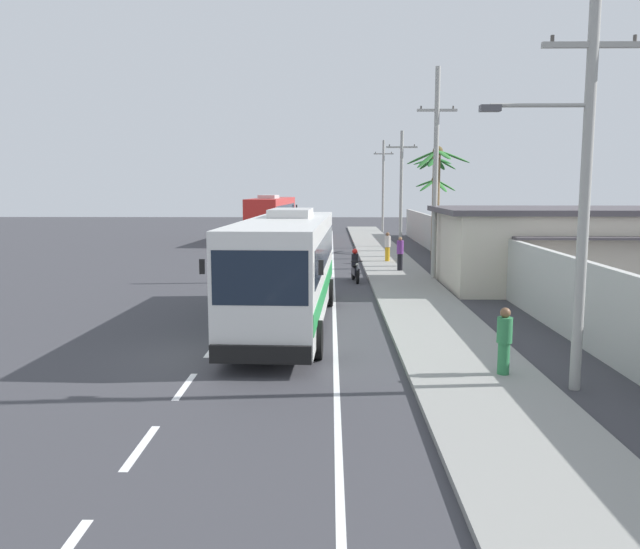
{
  "coord_description": "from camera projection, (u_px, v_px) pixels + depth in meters",
  "views": [
    {
      "loc": [
        3.33,
        -16.79,
        4.56
      ],
      "look_at": [
        3.0,
        4.1,
        1.7
      ],
      "focal_mm": 36.19,
      "sensor_mm": 36.0,
      "label": 1
    }
  ],
  "objects": [
    {
      "name": "coach_bus_foreground",
      "position": [
        287.0,
        266.0,
        21.1
      ],
      "size": [
        3.26,
        12.08,
        3.79
      ],
      "color": "silver",
      "rests_on": "ground"
    },
    {
      "name": "palm_third",
      "position": [
        435.0,
        186.0,
        40.67
      ],
      "size": [
        2.8,
        2.53,
        6.58
      ],
      "color": "brown",
      "rests_on": "ground"
    },
    {
      "name": "utility_pole_mid",
      "position": [
        436.0,
        173.0,
        30.73
      ],
      "size": [
        1.89,
        0.24,
        10.13
      ],
      "color": "#9E9E99",
      "rests_on": "ground"
    },
    {
      "name": "coach_bus_far_lane",
      "position": [
        272.0,
        217.0,
        53.91
      ],
      "size": [
        3.5,
        12.25,
        3.88
      ],
      "color": "red",
      "rests_on": "ground"
    },
    {
      "name": "pedestrian_far_walk",
      "position": [
        504.0,
        339.0,
        15.19
      ],
      "size": [
        0.36,
        0.36,
        1.6
      ],
      "rotation": [
        0.0,
        0.0,
        1.86
      ],
      "color": "#2D7A47",
      "rests_on": "sidewalk_kerb"
    },
    {
      "name": "ground_plane",
      "position": [
        206.0,
        358.0,
        17.31
      ],
      "size": [
        160.0,
        160.0,
        0.0
      ],
      "primitive_type": "plane",
      "color": "#3A3A3F"
    },
    {
      "name": "sidewalk_kerb",
      "position": [
        413.0,
        294.0,
        27.1
      ],
      "size": [
        3.2,
        90.0,
        0.14
      ],
      "primitive_type": "cube",
      "color": "gray",
      "rests_on": "ground"
    },
    {
      "name": "motorcycle_beside_bus",
      "position": [
        355.0,
        268.0,
        31.1
      ],
      "size": [
        0.56,
        1.96,
        1.58
      ],
      "color": "black",
      "rests_on": "ground"
    },
    {
      "name": "utility_pole_distant",
      "position": [
        383.0,
        185.0,
        64.43
      ],
      "size": [
        1.98,
        0.24,
        9.12
      ],
      "color": "#9E9E99",
      "rests_on": "ground"
    },
    {
      "name": "palm_nearest",
      "position": [
        437.0,
        186.0,
        35.63
      ],
      "size": [
        3.54,
        3.76,
        6.77
      ],
      "color": "brown",
      "rests_on": "ground"
    },
    {
      "name": "utility_pole_far",
      "position": [
        401.0,
        187.0,
        47.64
      ],
      "size": [
        2.29,
        0.24,
        8.61
      ],
      "color": "#9E9E99",
      "rests_on": "ground"
    },
    {
      "name": "pedestrian_near_kerb",
      "position": [
        387.0,
        246.0,
        38.43
      ],
      "size": [
        0.36,
        0.36,
        1.72
      ],
      "rotation": [
        0.0,
        0.0,
        1.72
      ],
      "color": "gold",
      "rests_on": "sidewalk_kerb"
    },
    {
      "name": "lane_markings",
      "position": [
        305.0,
        279.0,
        32.11
      ],
      "size": [
        3.63,
        71.9,
        0.01
      ],
      "color": "white",
      "rests_on": "ground"
    },
    {
      "name": "boundary_wall",
      "position": [
        482.0,
        257.0,
        30.84
      ],
      "size": [
        0.24,
        60.0,
        2.47
      ],
      "primitive_type": "cube",
      "color": "#B2B2AD",
      "rests_on": "ground"
    },
    {
      "name": "palm_second",
      "position": [
        435.0,
        202.0,
        44.52
      ],
      "size": [
        2.83,
        3.02,
        5.27
      ],
      "color": "brown",
      "rests_on": "ground"
    },
    {
      "name": "roadside_building",
      "position": [
        595.0,
        248.0,
        29.05
      ],
      "size": [
        14.14,
        7.47,
        3.62
      ],
      "color": "beige",
      "rests_on": "ground"
    },
    {
      "name": "utility_pole_nearest",
      "position": [
        582.0,
        178.0,
        13.96
      ],
      "size": [
        3.42,
        0.24,
        8.94
      ],
      "color": "#9E9E99",
      "rests_on": "ground"
    },
    {
      "name": "pedestrian_midwalk",
      "position": [
        400.0,
        253.0,
        34.12
      ],
      "size": [
        0.36,
        0.36,
        1.78
      ],
      "rotation": [
        0.0,
        0.0,
        4.19
      ],
      "color": "black",
      "rests_on": "sidewalk_kerb"
    }
  ]
}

